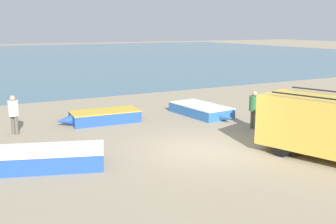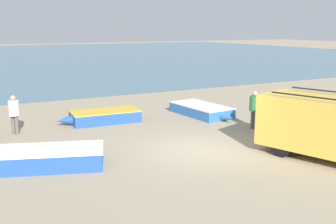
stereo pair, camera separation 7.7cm
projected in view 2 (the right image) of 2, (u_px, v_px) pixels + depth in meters
name	position (u px, v px, depth m)	size (l,w,h in m)	color
ground_plane	(200.00, 150.00, 13.90)	(200.00, 200.00, 0.00)	gray
sea_water	(14.00, 56.00, 58.88)	(120.00, 80.00, 0.01)	#477084
fishing_rowboat_0	(23.00, 159.00, 12.07)	(5.57, 2.97, 0.57)	#234CA3
fishing_rowboat_1	(202.00, 110.00, 19.38)	(1.98, 4.02, 0.50)	#2D66AD
fishing_rowboat_2	(103.00, 117.00, 17.90)	(3.76, 1.64, 0.53)	#234CA3
fisherman_0	(14.00, 111.00, 15.75)	(0.42, 0.42, 1.60)	#5B564C
fisherman_2	(254.00, 106.00, 16.61)	(0.43, 0.43, 1.63)	#5B564C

